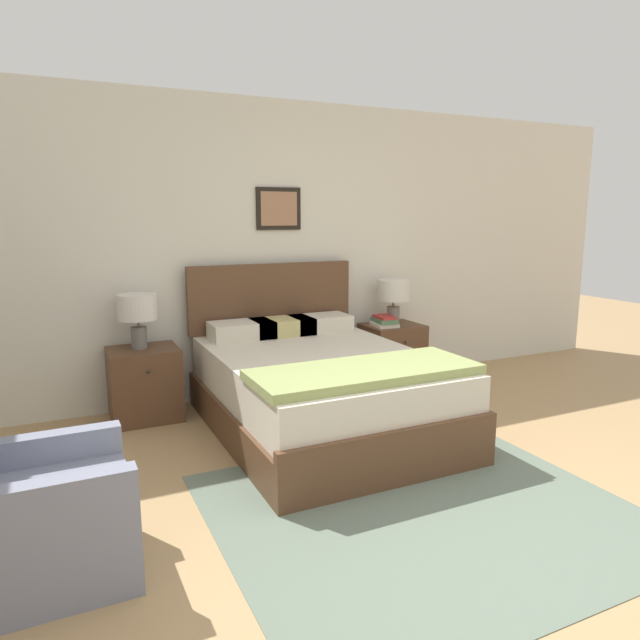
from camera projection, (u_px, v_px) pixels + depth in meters
name	position (u px, v px, depth m)	size (l,w,h in m)	color
ground_plane	(497.00, 561.00, 2.70)	(16.00, 16.00, 0.00)	tan
wall_back	(271.00, 250.00, 5.12)	(7.91, 0.09, 2.60)	silver
area_rug_main	(423.00, 511.00, 3.15)	(2.24, 1.98, 0.01)	slate
bed	(319.00, 387.00, 4.30)	(1.51, 2.09, 1.19)	brown
armchair	(26.00, 519.00, 2.49)	(0.80, 0.65, 0.91)	gray
nightstand_near_window	(145.00, 384.00, 4.53)	(0.54, 0.46, 0.58)	brown
nightstand_by_door	(392.00, 354.00, 5.50)	(0.54, 0.46, 0.58)	brown
table_lamp_near_window	(138.00, 311.00, 4.43)	(0.30, 0.30, 0.43)	slate
table_lamp_by_door	(394.00, 293.00, 5.43)	(0.30, 0.30, 0.43)	slate
book_thick_bottom	(384.00, 324.00, 5.36)	(0.22, 0.24, 0.04)	silver
book_hardcover_middle	(384.00, 320.00, 5.35)	(0.20, 0.27, 0.04)	#4C7551
book_novel_upper	(384.00, 317.00, 5.35)	(0.16, 0.23, 0.03)	#B7332D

